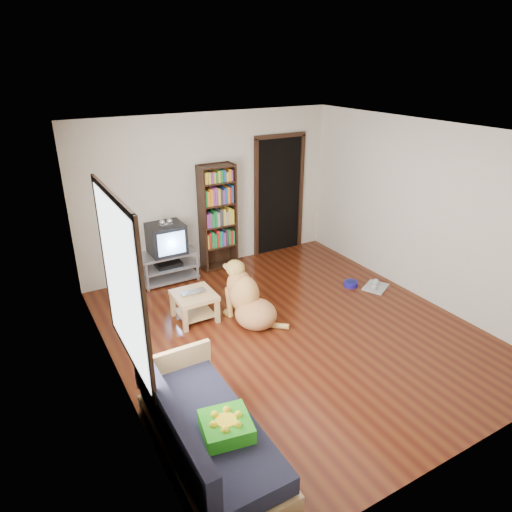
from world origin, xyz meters
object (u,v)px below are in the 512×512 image
dog_bowl (351,284)px  tv_stand (169,266)px  laptop (195,294)px  coffee_table (194,301)px  green_cushion (226,426)px  dog (248,300)px  sofa (204,437)px  grey_rag (376,287)px  crt_tv (166,238)px  bookshelf (218,212)px

dog_bowl → tv_stand: 2.96m
laptop → coffee_table: 0.14m
green_cushion → laptop: green_cushion is taller
laptop → dog: size_ratio=0.34×
green_cushion → sofa: (-0.12, 0.20, -0.23)m
tv_stand → dog: bearing=-73.5°
coffee_table → grey_rag: bearing=-11.2°
crt_tv → dog_bowl: bearing=-34.1°
grey_rag → tv_stand: (-2.75, 1.89, 0.25)m
dog_bowl → bookshelf: bearing=130.9°
green_cushion → dog_bowl: bearing=44.0°
coffee_table → dog: size_ratio=0.56×
sofa → dog: dog is taller
bookshelf → dog: (-0.44, -1.83, -0.68)m
coffee_table → green_cushion: bearing=-106.6°
coffee_table → dog: bearing=-33.6°
tv_stand → sofa: size_ratio=0.50×
tv_stand → sofa: (-0.97, -3.63, -0.01)m
grey_rag → bookshelf: bookshelf is taller
bookshelf → dog: bookshelf is taller
green_cushion → tv_stand: size_ratio=0.46×
laptop → tv_stand: tv_stand is taller
green_cushion → dog: size_ratio=0.42×
sofa → tv_stand: bearing=75.0°
dog_bowl → grey_rag: 0.39m
green_cushion → sofa: 0.33m
tv_stand → coffee_table: 1.33m
tv_stand → coffee_table: (-0.10, -1.32, 0.01)m
green_cushion → coffee_table: size_ratio=0.75×
laptop → crt_tv: crt_tv is taller
tv_stand → sofa: bearing=-105.0°
bookshelf → sofa: bearing=-117.3°
grey_rag → sofa: sofa is taller
grey_rag → coffee_table: coffee_table is taller
grey_rag → sofa: size_ratio=0.22×
crt_tv → dog: crt_tv is taller
green_cushion → grey_rag: green_cushion is taller
bookshelf → crt_tv: bearing=-175.7°
green_cushion → dog_bowl: green_cushion is taller
bookshelf → sofa: (-1.92, -3.72, -0.74)m
crt_tv → sofa: (-0.97, -3.65, -0.48)m
laptop → grey_rag: laptop is taller
grey_rag → tv_stand: 3.35m
crt_tv → sofa: size_ratio=0.32×
laptop → bookshelf: size_ratio=0.19×
laptop → dog: 0.73m
dog_bowl → tv_stand: (-2.45, 1.64, 0.23)m
green_cushion → crt_tv: (0.85, 3.85, 0.25)m
tv_stand → bookshelf: 1.20m
grey_rag → coffee_table: bearing=168.8°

